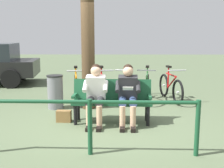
{
  "coord_description": "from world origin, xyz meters",
  "views": [
    {
      "loc": [
        -0.15,
        5.3,
        1.77
      ],
      "look_at": [
        -0.09,
        -0.41,
        0.75
      ],
      "focal_mm": 44.15,
      "sensor_mm": 36.0,
      "label": 1
    }
  ],
  "objects_px": {
    "person_companion": "(96,91)",
    "bicycle_orange": "(147,87)",
    "tree_trunk": "(88,41)",
    "litter_bin": "(55,92)",
    "person_reading": "(128,92)",
    "bicycle_red": "(102,88)",
    "handbag": "(64,116)",
    "bicycle_black": "(76,88)",
    "bicycle_blue": "(170,87)",
    "bicycle_purple": "(126,87)",
    "bench": "(112,98)"
  },
  "relations": [
    {
      "from": "bicycle_purple",
      "to": "bicycle_blue",
      "type": "bearing_deg",
      "value": 100.82
    },
    {
      "from": "bicycle_red",
      "to": "bench",
      "type": "bearing_deg",
      "value": -1.08
    },
    {
      "from": "bicycle_purple",
      "to": "bicycle_red",
      "type": "xyz_separation_m",
      "value": [
        0.66,
        0.06,
        0.0
      ]
    },
    {
      "from": "tree_trunk",
      "to": "bicycle_blue",
      "type": "distance_m",
      "value": 2.63
    },
    {
      "from": "person_reading",
      "to": "bicycle_red",
      "type": "height_order",
      "value": "person_reading"
    },
    {
      "from": "person_companion",
      "to": "bicycle_red",
      "type": "distance_m",
      "value": 2.01
    },
    {
      "from": "handbag",
      "to": "bicycle_black",
      "type": "height_order",
      "value": "bicycle_black"
    },
    {
      "from": "person_companion",
      "to": "litter_bin",
      "type": "xyz_separation_m",
      "value": [
        1.06,
        -1.18,
        -0.25
      ]
    },
    {
      "from": "bench",
      "to": "bicycle_black",
      "type": "distance_m",
      "value": 2.02
    },
    {
      "from": "handbag",
      "to": "bicycle_black",
      "type": "xyz_separation_m",
      "value": [
        -0.01,
        -1.8,
        0.24
      ]
    },
    {
      "from": "bicycle_orange",
      "to": "litter_bin",
      "type": "bearing_deg",
      "value": -60.97
    },
    {
      "from": "bicycle_orange",
      "to": "bicycle_black",
      "type": "relative_size",
      "value": 1.0
    },
    {
      "from": "handbag",
      "to": "bicycle_purple",
      "type": "distance_m",
      "value": 2.38
    },
    {
      "from": "litter_bin",
      "to": "bicycle_blue",
      "type": "bearing_deg",
      "value": -163.94
    },
    {
      "from": "handbag",
      "to": "bicycle_red",
      "type": "distance_m",
      "value": 2.02
    },
    {
      "from": "bicycle_red",
      "to": "litter_bin",
      "type": "bearing_deg",
      "value": -63.54
    },
    {
      "from": "litter_bin",
      "to": "bicycle_purple",
      "type": "distance_m",
      "value": 1.97
    },
    {
      "from": "bicycle_blue",
      "to": "bicycle_orange",
      "type": "distance_m",
      "value": 0.64
    },
    {
      "from": "handbag",
      "to": "bicycle_black",
      "type": "distance_m",
      "value": 1.82
    },
    {
      "from": "tree_trunk",
      "to": "bicycle_orange",
      "type": "relative_size",
      "value": 1.95
    },
    {
      "from": "bench",
      "to": "bicycle_red",
      "type": "distance_m",
      "value": 1.87
    },
    {
      "from": "litter_bin",
      "to": "bicycle_black",
      "type": "height_order",
      "value": "bicycle_black"
    },
    {
      "from": "litter_bin",
      "to": "bicycle_red",
      "type": "distance_m",
      "value": 1.37
    },
    {
      "from": "bench",
      "to": "bicycle_black",
      "type": "relative_size",
      "value": 0.97
    },
    {
      "from": "litter_bin",
      "to": "bicycle_orange",
      "type": "xyz_separation_m",
      "value": [
        -2.32,
        -0.86,
        -0.05
      ]
    },
    {
      "from": "person_reading",
      "to": "handbag",
      "type": "height_order",
      "value": "person_reading"
    },
    {
      "from": "litter_bin",
      "to": "tree_trunk",
      "type": "bearing_deg",
      "value": -177.43
    },
    {
      "from": "person_companion",
      "to": "bicycle_red",
      "type": "bearing_deg",
      "value": -88.82
    },
    {
      "from": "person_companion",
      "to": "bicycle_blue",
      "type": "xyz_separation_m",
      "value": [
        -1.9,
        -2.03,
        -0.3
      ]
    },
    {
      "from": "tree_trunk",
      "to": "litter_bin",
      "type": "bearing_deg",
      "value": 2.57
    },
    {
      "from": "tree_trunk",
      "to": "litter_bin",
      "type": "xyz_separation_m",
      "value": [
        0.81,
        0.04,
        -1.21
      ]
    },
    {
      "from": "person_companion",
      "to": "bicycle_black",
      "type": "distance_m",
      "value": 2.05
    },
    {
      "from": "bicycle_red",
      "to": "person_reading",
      "type": "bearing_deg",
      "value": 6.65
    },
    {
      "from": "person_reading",
      "to": "tree_trunk",
      "type": "distance_m",
      "value": 1.81
    },
    {
      "from": "bicycle_blue",
      "to": "litter_bin",
      "type": "bearing_deg",
      "value": -84.07
    },
    {
      "from": "tree_trunk",
      "to": "litter_bin",
      "type": "height_order",
      "value": "tree_trunk"
    },
    {
      "from": "bicycle_purple",
      "to": "bicycle_red",
      "type": "bearing_deg",
      "value": -73.23
    },
    {
      "from": "tree_trunk",
      "to": "bicycle_black",
      "type": "xyz_separation_m",
      "value": [
        0.4,
        -0.7,
        -1.26
      ]
    },
    {
      "from": "bench",
      "to": "person_reading",
      "type": "xyz_separation_m",
      "value": [
        -0.31,
        0.18,
        0.16
      ]
    },
    {
      "from": "person_companion",
      "to": "bicycle_orange",
      "type": "bearing_deg",
      "value": -119.26
    },
    {
      "from": "bench",
      "to": "handbag",
      "type": "xyz_separation_m",
      "value": [
        0.99,
        0.04,
        -0.39
      ]
    },
    {
      "from": "bicycle_purple",
      "to": "bicycle_red",
      "type": "distance_m",
      "value": 0.66
    },
    {
      "from": "handbag",
      "to": "litter_bin",
      "type": "relative_size",
      "value": 0.37
    },
    {
      "from": "bicycle_purple",
      "to": "person_reading",
      "type": "bearing_deg",
      "value": 10.04
    },
    {
      "from": "tree_trunk",
      "to": "bicycle_orange",
      "type": "distance_m",
      "value": 2.13
    },
    {
      "from": "bicycle_black",
      "to": "bicycle_red",
      "type": "bearing_deg",
      "value": 86.76
    },
    {
      "from": "bicycle_orange",
      "to": "bicycle_black",
      "type": "xyz_separation_m",
      "value": [
        1.91,
        0.12,
        0.0
      ]
    },
    {
      "from": "person_reading",
      "to": "bicycle_blue",
      "type": "xyz_separation_m",
      "value": [
        -1.26,
        -2.06,
        -0.31
      ]
    },
    {
      "from": "person_reading",
      "to": "tree_trunk",
      "type": "relative_size",
      "value": 0.37
    },
    {
      "from": "person_companion",
      "to": "bicycle_orange",
      "type": "xyz_separation_m",
      "value": [
        -1.26,
        -2.04,
        -0.3
      ]
    }
  ]
}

